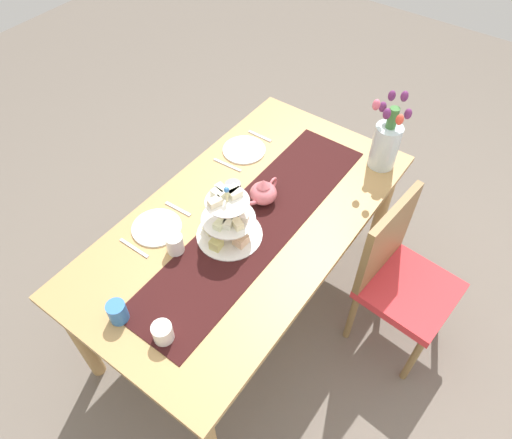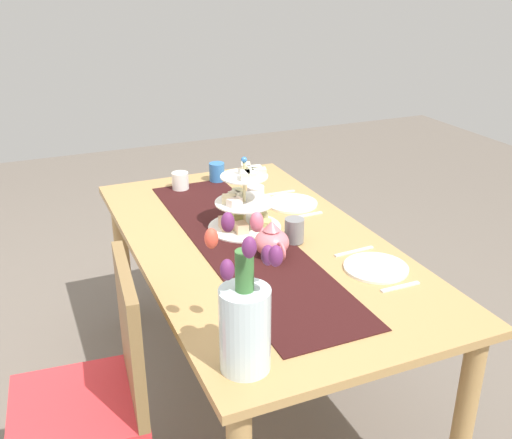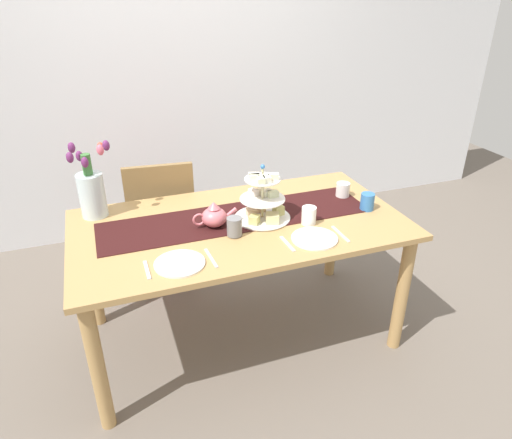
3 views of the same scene
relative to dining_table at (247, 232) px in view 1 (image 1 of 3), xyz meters
The scene contains 17 objects.
ground_plane 0.65m from the dining_table, ahead, with size 8.00×8.00×0.00m, color #6B6056.
dining_table is the anchor object (origin of this frame).
chair_left 0.78m from the dining_table, 114.70° to the left, with size 0.46×0.46×0.91m.
table_runner 0.12m from the dining_table, 90.00° to the left, with size 1.46×0.36×0.00m, color black.
tiered_cake_stand 0.24m from the dining_table, ahead, with size 0.30×0.30×0.30m.
teapot 0.21m from the dining_table, behind, with size 0.24×0.13×0.14m.
tulip_vase 0.83m from the dining_table, 154.36° to the left, with size 0.22×0.16×0.42m.
cream_jug 0.70m from the dining_table, ahead, with size 0.08×0.08×0.09m, color white.
dinner_plate_left 0.49m from the dining_table, 141.93° to the right, with size 0.23×0.23×0.01m, color white.
fork_left 0.61m from the dining_table, 150.44° to the right, with size 0.02×0.15×0.01m, color silver.
knife_left 0.39m from the dining_table, 128.32° to the right, with size 0.01×0.17×0.01m, color silver.
dinner_plate_right 0.43m from the dining_table, 45.75° to the right, with size 0.23×0.23×0.01m, color white.
fork_right 0.35m from the dining_table, 64.00° to the right, with size 0.02×0.15×0.01m, color silver.
knife_right 0.54m from the dining_table, 34.40° to the right, with size 0.01×0.17×0.01m, color silver.
mug_grey 0.21m from the dining_table, 118.20° to the right, with size 0.08×0.08×0.10m, color slate.
mug_white_text 0.39m from the dining_table, 22.44° to the right, with size 0.08×0.08×0.10m, color white.
mug_orange 0.73m from the dining_table, ahead, with size 0.08×0.08×0.10m, color #3370B7.
Camera 1 is at (1.15, 0.89, 2.41)m, focal length 32.96 mm.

